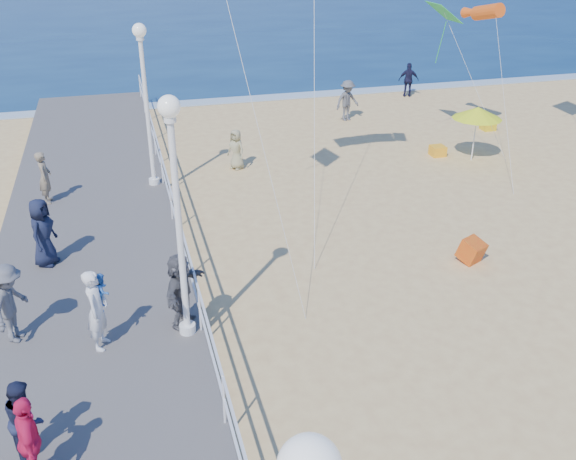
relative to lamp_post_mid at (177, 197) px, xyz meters
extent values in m
plane|color=#EAC47A|center=(5.35, 0.00, -3.66)|extent=(160.00, 160.00, 0.00)
cube|color=#0D2B4E|center=(5.35, 65.00, -3.65)|extent=(160.00, 90.00, 0.05)
cube|color=silver|center=(5.35, 20.50, -3.63)|extent=(160.00, 1.20, 0.04)
cube|color=#66615C|center=(-2.15, 0.00, -3.46)|extent=(5.00, 44.00, 0.40)
cube|color=white|center=(0.30, 0.00, -2.21)|extent=(0.05, 42.00, 0.06)
cube|color=white|center=(0.30, 0.00, -2.71)|extent=(0.05, 42.00, 0.04)
cylinder|color=white|center=(0.00, 0.00, -3.16)|extent=(0.36, 0.36, 0.20)
cylinder|color=white|center=(0.00, 0.00, -0.81)|extent=(0.14, 0.14, 4.70)
sphere|color=white|center=(0.00, 0.00, 1.84)|extent=(0.44, 0.44, 0.44)
cylinder|color=white|center=(0.00, 9.00, -3.16)|extent=(0.36, 0.36, 0.20)
cylinder|color=white|center=(0.00, 9.00, -0.81)|extent=(0.14, 0.14, 4.70)
sphere|color=white|center=(0.00, 9.00, 1.84)|extent=(0.44, 0.44, 0.44)
imported|color=silver|center=(-1.83, -0.02, -2.34)|extent=(0.61, 0.77, 1.83)
imported|color=#3676CD|center=(-1.68, 0.13, -2.00)|extent=(0.41, 0.47, 0.82)
imported|color=#5A5A5F|center=(-3.60, 0.73, -2.35)|extent=(1.03, 1.33, 1.82)
imported|color=#E41C55|center=(-2.89, -3.50, -2.43)|extent=(0.58, 1.04, 1.67)
imported|color=#161B32|center=(-3.18, 4.08, -2.34)|extent=(0.90, 1.06, 1.84)
imported|color=#505054|center=(-0.05, 0.36, -2.38)|extent=(1.29, 1.67, 1.76)
imported|color=#7E6F57|center=(-3.40, 8.33, -2.42)|extent=(0.43, 0.63, 1.69)
imported|color=#1C213E|center=(-3.03, -2.85, -2.50)|extent=(0.68, 0.82, 1.53)
imported|color=#525357|center=(9.42, 15.64, -2.72)|extent=(1.36, 1.01, 1.88)
imported|color=#171734|center=(14.02, 18.90, -2.78)|extent=(1.12, 0.75, 1.76)
imported|color=tan|center=(3.21, 10.75, -2.90)|extent=(0.84, 0.89, 1.52)
cube|color=red|center=(8.07, 1.84, -3.36)|extent=(0.80, 0.88, 0.74)
cylinder|color=white|center=(12.31, 9.22, -2.76)|extent=(0.05, 0.05, 1.80)
cone|color=#DAEB18|center=(12.31, 9.22, -1.75)|extent=(1.90, 1.90, 0.45)
cube|color=#FFA61A|center=(11.26, 10.06, -3.46)|extent=(0.55, 0.55, 0.40)
cube|color=yellow|center=(15.03, 12.58, -3.46)|extent=(0.55, 0.55, 0.40)
cylinder|color=#EF5314|center=(13.70, 11.69, 1.57)|extent=(0.96, 2.43, 1.03)
cube|color=green|center=(11.79, 11.71, 1.62)|extent=(1.10, 1.31, 0.76)
camera|label=1|loc=(-0.94, -11.91, 5.07)|focal=40.00mm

